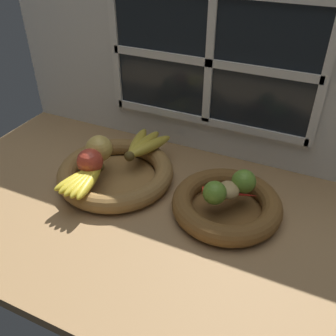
% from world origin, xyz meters
% --- Properties ---
extents(ground_plane, '(1.40, 0.90, 0.03)m').
position_xyz_m(ground_plane, '(0.00, 0.00, -0.01)').
color(ground_plane, '#9E774C').
extents(back_wall, '(1.40, 0.05, 0.55)m').
position_xyz_m(back_wall, '(0.00, 0.30, 0.28)').
color(back_wall, silver).
rests_on(back_wall, ground_plane).
extents(fruit_bowl_left, '(0.35, 0.35, 0.05)m').
position_xyz_m(fruit_bowl_left, '(-0.19, 0.02, 0.03)').
color(fruit_bowl_left, olive).
rests_on(fruit_bowl_left, ground_plane).
extents(fruit_bowl_right, '(0.30, 0.30, 0.05)m').
position_xyz_m(fruit_bowl_right, '(0.16, 0.02, 0.03)').
color(fruit_bowl_right, brown).
rests_on(fruit_bowl_right, ground_plane).
extents(apple_red_front, '(0.07, 0.07, 0.07)m').
position_xyz_m(apple_red_front, '(-0.23, -0.04, 0.09)').
color(apple_red_front, '#CC422D').
rests_on(apple_red_front, fruit_bowl_left).
extents(apple_golden_left, '(0.08, 0.08, 0.08)m').
position_xyz_m(apple_golden_left, '(-0.24, 0.02, 0.09)').
color(apple_golden_left, '#DBB756').
rests_on(apple_golden_left, fruit_bowl_left).
extents(banana_bunch_front, '(0.11, 0.17, 0.03)m').
position_xyz_m(banana_bunch_front, '(-0.21, -0.10, 0.07)').
color(banana_bunch_front, yellow).
rests_on(banana_bunch_front, fruit_bowl_left).
extents(banana_bunch_back, '(0.13, 0.18, 0.03)m').
position_xyz_m(banana_bunch_back, '(-0.15, 0.13, 0.07)').
color(banana_bunch_back, gold).
rests_on(banana_bunch_back, fruit_bowl_left).
extents(potato_back, '(0.05, 0.07, 0.05)m').
position_xyz_m(potato_back, '(0.18, 0.06, 0.08)').
color(potato_back, '#A38451').
rests_on(potato_back, fruit_bowl_right).
extents(potato_large, '(0.07, 0.07, 0.04)m').
position_xyz_m(potato_large, '(0.16, 0.02, 0.08)').
color(potato_large, tan).
rests_on(potato_large, fruit_bowl_right).
extents(lime_near, '(0.06, 0.06, 0.06)m').
position_xyz_m(lime_near, '(0.14, -0.02, 0.09)').
color(lime_near, olive).
rests_on(lime_near, fruit_bowl_right).
extents(lime_far, '(0.06, 0.06, 0.06)m').
position_xyz_m(lime_far, '(0.19, 0.05, 0.09)').
color(lime_far, olive).
rests_on(lime_far, fruit_bowl_right).
extents(chili_pepper, '(0.15, 0.06, 0.02)m').
position_xyz_m(chili_pepper, '(0.17, 0.02, 0.07)').
color(chili_pepper, red).
rests_on(chili_pepper, fruit_bowl_right).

